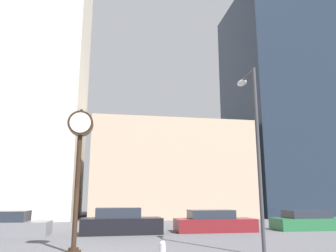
# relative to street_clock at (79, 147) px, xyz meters

# --- Properties ---
(building_tall_tower) EXTENTS (15.57, 12.00, 33.23)m
(building_tall_tower) POSITION_rel_street_clock_xyz_m (-9.63, 22.22, 12.66)
(building_tall_tower) COLOR beige
(building_tall_tower) RESTS_ON ground_plane
(building_storefront_row) EXTENTS (15.85, 12.00, 9.41)m
(building_storefront_row) POSITION_rel_street_clock_xyz_m (7.41, 22.22, 0.75)
(building_storefront_row) COLOR tan
(building_storefront_row) RESTS_ON ground_plane
(building_glass_modern) EXTENTS (10.41, 12.00, 26.27)m
(building_glass_modern) POSITION_rel_street_clock_xyz_m (21.11, 22.22, 9.18)
(building_glass_modern) COLOR #1E2838
(building_glass_modern) RESTS_ON ground_plane
(street_clock) EXTENTS (0.98, 0.55, 5.50)m
(street_clock) POSITION_rel_street_clock_xyz_m (0.00, 0.00, 0.00)
(street_clock) COLOR black
(street_clock) RESTS_ON ground_plane
(car_grey) EXTENTS (4.29, 1.97, 1.29)m
(car_grey) POSITION_rel_street_clock_xyz_m (-4.10, 6.37, -3.41)
(car_grey) COLOR slate
(car_grey) RESTS_ON ground_plane
(car_black) EXTENTS (4.54, 1.82, 1.45)m
(car_black) POSITION_rel_street_clock_xyz_m (1.93, 6.14, -3.34)
(car_black) COLOR black
(car_black) RESTS_ON ground_plane
(car_maroon) EXTENTS (4.79, 1.86, 1.27)m
(car_maroon) POSITION_rel_street_clock_xyz_m (7.50, 6.45, -3.41)
(car_maroon) COLOR maroon
(car_maroon) RESTS_ON ground_plane
(car_green) EXTENTS (4.79, 1.92, 1.20)m
(car_green) POSITION_rel_street_clock_xyz_m (13.86, 6.52, -3.45)
(car_green) COLOR #236038
(car_green) RESTS_ON ground_plane
(street_lamp_right) EXTENTS (0.36, 1.57, 7.06)m
(street_lamp_right) POSITION_rel_street_clock_xyz_m (6.70, -1.33, 0.67)
(street_lamp_right) COLOR #38383D
(street_lamp_right) RESTS_ON ground_plane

